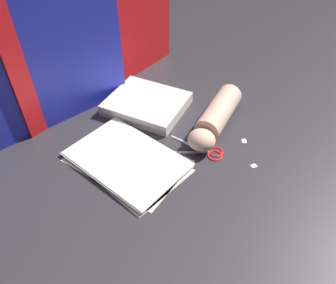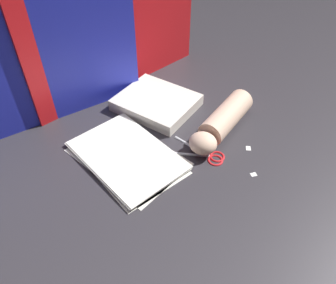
{
  "view_description": "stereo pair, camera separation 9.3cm",
  "coord_description": "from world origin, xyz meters",
  "px_view_note": "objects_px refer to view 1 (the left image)",
  "views": [
    {
      "loc": [
        -0.49,
        -0.41,
        0.69
      ],
      "look_at": [
        0.04,
        0.02,
        0.06
      ],
      "focal_mm": 35.0,
      "sensor_mm": 36.0,
      "label": 1
    },
    {
      "loc": [
        -0.42,
        -0.48,
        0.69
      ],
      "look_at": [
        0.04,
        0.02,
        0.06
      ],
      "focal_mm": 35.0,
      "sensor_mm": 36.0,
      "label": 2
    }
  ],
  "objects_px": {
    "paper_stack": "(127,160)",
    "hand_forearm": "(216,118)",
    "book_closed": "(147,104)",
    "scissors": "(204,151)"
  },
  "relations": [
    {
      "from": "paper_stack",
      "to": "hand_forearm",
      "type": "relative_size",
      "value": 1.12
    },
    {
      "from": "book_closed",
      "to": "scissors",
      "type": "bearing_deg",
      "value": -100.41
    },
    {
      "from": "paper_stack",
      "to": "book_closed",
      "type": "bearing_deg",
      "value": 29.41
    },
    {
      "from": "hand_forearm",
      "to": "paper_stack",
      "type": "bearing_deg",
      "value": 159.32
    },
    {
      "from": "scissors",
      "to": "hand_forearm",
      "type": "xyz_separation_m",
      "value": [
        0.12,
        0.04,
        0.04
      ]
    },
    {
      "from": "book_closed",
      "to": "scissors",
      "type": "height_order",
      "value": "book_closed"
    },
    {
      "from": "paper_stack",
      "to": "hand_forearm",
      "type": "distance_m",
      "value": 0.31
    },
    {
      "from": "book_closed",
      "to": "scissors",
      "type": "relative_size",
      "value": 1.66
    },
    {
      "from": "book_closed",
      "to": "scissors",
      "type": "distance_m",
      "value": 0.28
    },
    {
      "from": "book_closed",
      "to": "hand_forearm",
      "type": "relative_size",
      "value": 0.95
    }
  ]
}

